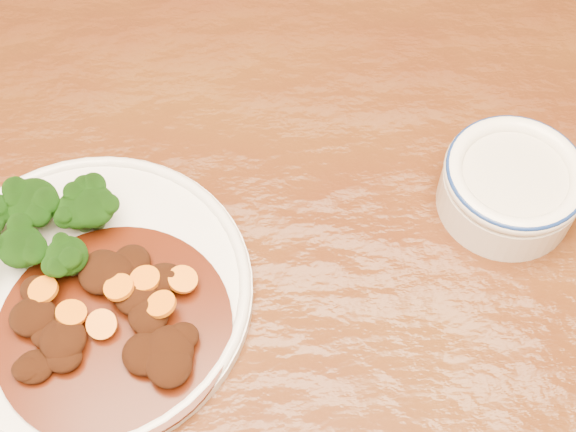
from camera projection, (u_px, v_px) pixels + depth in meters
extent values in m
cube|color=#4F2B0E|center=(281.00, 373.00, 0.66)|extent=(1.58, 1.04, 0.04)
cylinder|color=white|center=(88.00, 294.00, 0.67)|extent=(0.28, 0.28, 0.01)
torus|color=white|center=(86.00, 291.00, 0.66)|extent=(0.27, 0.27, 0.01)
cylinder|color=#588343|center=(97.00, 219.00, 0.69)|extent=(0.01, 0.01, 0.02)
ellipsoid|color=black|center=(92.00, 206.00, 0.67)|extent=(0.04, 0.04, 0.03)
cylinder|color=#588343|center=(28.00, 259.00, 0.67)|extent=(0.01, 0.01, 0.02)
ellipsoid|color=black|center=(21.00, 246.00, 0.65)|extent=(0.04, 0.04, 0.03)
cylinder|color=#588343|center=(40.00, 216.00, 0.69)|extent=(0.01, 0.01, 0.02)
ellipsoid|color=black|center=(33.00, 202.00, 0.67)|extent=(0.04, 0.04, 0.04)
cylinder|color=#588343|center=(72.00, 267.00, 0.67)|extent=(0.01, 0.01, 0.02)
ellipsoid|color=black|center=(67.00, 256.00, 0.65)|extent=(0.03, 0.03, 0.03)
cylinder|color=#588343|center=(84.00, 222.00, 0.69)|extent=(0.01, 0.01, 0.02)
ellipsoid|color=black|center=(79.00, 209.00, 0.67)|extent=(0.04, 0.04, 0.03)
cylinder|color=#421407|center=(114.00, 329.00, 0.64)|extent=(0.19, 0.19, 0.00)
ellipsoid|color=black|center=(63.00, 339.00, 0.62)|extent=(0.04, 0.04, 0.02)
ellipsoid|color=black|center=(148.00, 315.00, 0.64)|extent=(0.03, 0.04, 0.02)
ellipsoid|color=black|center=(34.00, 289.00, 0.65)|extent=(0.02, 0.02, 0.01)
ellipsoid|color=black|center=(146.00, 354.00, 0.62)|extent=(0.04, 0.04, 0.02)
ellipsoid|color=black|center=(136.00, 296.00, 0.65)|extent=(0.04, 0.03, 0.02)
ellipsoid|color=black|center=(27.00, 368.00, 0.61)|extent=(0.02, 0.02, 0.01)
ellipsoid|color=black|center=(112.00, 273.00, 0.65)|extent=(0.04, 0.04, 0.02)
ellipsoid|color=black|center=(133.00, 278.00, 0.66)|extent=(0.02, 0.02, 0.01)
ellipsoid|color=black|center=(115.00, 266.00, 0.66)|extent=(0.02, 0.02, 0.01)
ellipsoid|color=black|center=(182.00, 336.00, 0.63)|extent=(0.03, 0.02, 0.01)
ellipsoid|color=black|center=(33.00, 317.00, 0.64)|extent=(0.04, 0.03, 0.02)
ellipsoid|color=black|center=(169.00, 364.00, 0.61)|extent=(0.04, 0.04, 0.02)
ellipsoid|color=black|center=(46.00, 333.00, 0.63)|extent=(0.02, 0.02, 0.01)
ellipsoid|color=black|center=(101.00, 272.00, 0.66)|extent=(0.04, 0.04, 0.02)
ellipsoid|color=black|center=(64.00, 358.00, 0.62)|extent=(0.03, 0.02, 0.01)
ellipsoid|color=black|center=(131.00, 262.00, 0.66)|extent=(0.03, 0.03, 0.02)
ellipsoid|color=black|center=(148.00, 345.00, 0.62)|extent=(0.02, 0.02, 0.01)
ellipsoid|color=black|center=(163.00, 278.00, 0.65)|extent=(0.03, 0.03, 0.02)
ellipsoid|color=black|center=(34.00, 367.00, 0.62)|extent=(0.03, 0.03, 0.02)
ellipsoid|color=black|center=(169.00, 350.00, 0.62)|extent=(0.04, 0.04, 0.02)
cylinder|color=orange|center=(151.00, 314.00, 0.64)|extent=(0.03, 0.03, 0.01)
cylinder|color=orange|center=(145.00, 279.00, 0.65)|extent=(0.02, 0.03, 0.01)
cylinder|color=orange|center=(119.00, 287.00, 0.64)|extent=(0.03, 0.03, 0.01)
cylinder|color=orange|center=(102.00, 324.00, 0.63)|extent=(0.03, 0.03, 0.01)
cylinder|color=orange|center=(161.00, 304.00, 0.63)|extent=(0.03, 0.03, 0.01)
cylinder|color=orange|center=(71.00, 313.00, 0.63)|extent=(0.03, 0.03, 0.01)
cylinder|color=orange|center=(43.00, 290.00, 0.64)|extent=(0.03, 0.03, 0.01)
cylinder|color=orange|center=(183.00, 279.00, 0.65)|extent=(0.03, 0.03, 0.01)
cylinder|color=white|center=(508.00, 192.00, 0.71)|extent=(0.12, 0.12, 0.04)
cylinder|color=beige|center=(514.00, 177.00, 0.69)|extent=(0.09, 0.09, 0.01)
torus|color=white|center=(515.00, 174.00, 0.68)|extent=(0.12, 0.12, 0.02)
torus|color=navy|center=(517.00, 171.00, 0.68)|extent=(0.12, 0.12, 0.01)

